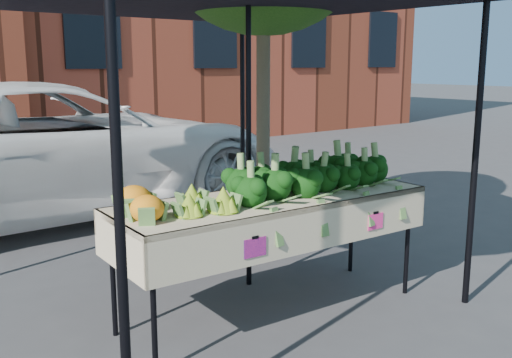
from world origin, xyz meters
name	(u,v)px	position (x,y,z in m)	size (l,w,h in m)	color
ground	(260,326)	(0.00, 0.00, 0.00)	(90.00, 90.00, 0.00)	#353538
table	(273,255)	(0.22, 0.12, 0.45)	(2.44, 0.94, 0.90)	#CCB593
canopy	(207,126)	(0.08, 0.77, 1.37)	(3.16, 3.16, 2.74)	black
broccoli_heap	(307,171)	(0.58, 0.15, 1.05)	(1.57, 0.60, 0.29)	#0F350C
romanesco_cluster	(197,194)	(-0.45, 0.11, 1.01)	(0.46, 0.50, 0.23)	#98BD28
cauliflower_pair	(140,202)	(-0.82, 0.19, 1.00)	(0.26, 0.46, 0.20)	orange
street_tree	(263,65)	(0.97, 1.17, 1.84)	(1.87, 1.87, 3.69)	#1E4C14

